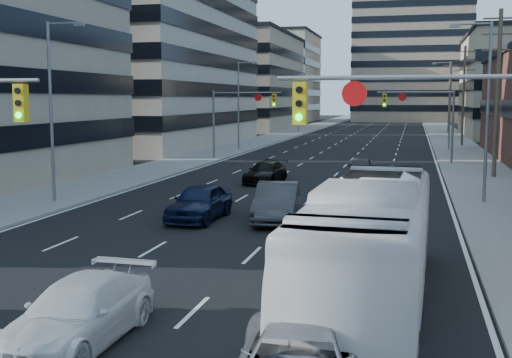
% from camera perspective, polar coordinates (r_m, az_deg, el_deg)
% --- Properties ---
extents(road_surface, '(18.00, 300.00, 0.02)m').
position_cam_1_polar(road_surface, '(138.81, 10.98, 4.84)').
color(road_surface, black).
rests_on(road_surface, ground).
extents(sidewalk_left, '(5.00, 300.00, 0.15)m').
position_cam_1_polar(sidewalk_left, '(139.86, 6.25, 4.97)').
color(sidewalk_left, slate).
rests_on(sidewalk_left, ground).
extents(sidewalk_right, '(5.00, 300.00, 0.15)m').
position_cam_1_polar(sidewalk_right, '(138.71, 15.74, 4.73)').
color(sidewalk_right, slate).
rests_on(sidewalk_right, ground).
extents(office_left_mid, '(26.00, 34.00, 28.00)m').
position_cam_1_polar(office_left_mid, '(77.00, -12.82, 13.48)').
color(office_left_mid, '#ADA089').
rests_on(office_left_mid, ground).
extents(office_left_far, '(20.00, 30.00, 16.00)m').
position_cam_1_polar(office_left_far, '(112.91, -2.13, 8.52)').
color(office_left_far, gray).
rests_on(office_left_far, ground).
extents(bg_block_left, '(24.00, 24.00, 20.00)m').
position_cam_1_polar(bg_block_left, '(152.68, 0.59, 8.92)').
color(bg_block_left, '#ADA089').
rests_on(bg_block_left, ground).
extents(signal_near_right, '(6.59, 0.33, 6.00)m').
position_cam_1_polar(signal_near_right, '(16.57, 15.43, 3.62)').
color(signal_near_right, slate).
rests_on(signal_near_right, ground).
extents(signal_far_left, '(6.09, 0.33, 6.00)m').
position_cam_1_polar(signal_far_left, '(55.52, -1.50, 6.14)').
color(signal_far_left, slate).
rests_on(signal_far_left, ground).
extents(signal_far_right, '(6.09, 0.33, 6.00)m').
position_cam_1_polar(signal_far_right, '(53.55, 14.65, 5.87)').
color(signal_far_right, slate).
rests_on(signal_far_right, ground).
extents(utility_pole_block, '(2.20, 0.28, 11.00)m').
position_cam_1_polar(utility_pole_block, '(44.84, 20.68, 7.33)').
color(utility_pole_block, '#4C3D2D').
rests_on(utility_pole_block, ground).
extents(utility_pole_midblock, '(2.20, 0.28, 11.00)m').
position_cam_1_polar(utility_pole_midblock, '(74.72, 17.98, 7.19)').
color(utility_pole_midblock, '#4C3D2D').
rests_on(utility_pole_midblock, ground).
extents(utility_pole_distant, '(2.20, 0.28, 11.00)m').
position_cam_1_polar(utility_pole_distant, '(104.67, 16.82, 7.12)').
color(utility_pole_distant, '#4C3D2D').
rests_on(utility_pole_distant, ground).
extents(streetlight_left_near, '(2.03, 0.22, 9.00)m').
position_cam_1_polar(streetlight_left_near, '(33.39, -17.55, 6.44)').
color(streetlight_left_near, slate).
rests_on(streetlight_left_near, ground).
extents(streetlight_left_mid, '(2.03, 0.22, 9.00)m').
position_cam_1_polar(streetlight_left_mid, '(65.86, -1.43, 6.95)').
color(streetlight_left_mid, slate).
rests_on(streetlight_left_mid, ground).
extents(streetlight_left_far, '(2.03, 0.22, 9.00)m').
position_cam_1_polar(streetlight_left_far, '(100.05, 3.89, 7.00)').
color(streetlight_left_far, slate).
rests_on(streetlight_left_far, ground).
extents(streetlight_right_near, '(2.03, 0.22, 9.00)m').
position_cam_1_polar(streetlight_right_near, '(33.71, 19.66, 6.36)').
color(streetlight_right_near, slate).
rests_on(streetlight_right_near, ground).
extents(streetlight_right_far, '(2.03, 0.22, 9.00)m').
position_cam_1_polar(streetlight_right_far, '(68.62, 16.75, 6.66)').
color(streetlight_right_far, slate).
rests_on(streetlight_right_far, ground).
extents(white_van, '(2.00, 4.77, 1.38)m').
position_cam_1_polar(white_van, '(14.60, -15.50, -11.41)').
color(white_van, silver).
rests_on(white_van, ground).
extents(transit_bus, '(3.12, 11.61, 3.21)m').
position_cam_1_polar(transit_bus, '(16.77, 10.15, -5.60)').
color(transit_bus, silver).
rests_on(transit_bus, ground).
extents(sedan_blue, '(2.01, 4.73, 1.60)m').
position_cam_1_polar(sedan_blue, '(28.09, -5.03, -2.05)').
color(sedan_blue, black).
rests_on(sedan_blue, ground).
extents(sedan_grey_center, '(2.33, 5.19, 1.65)m').
position_cam_1_polar(sedan_grey_center, '(27.74, 1.89, -2.08)').
color(sedan_grey_center, '#333335').
rests_on(sedan_grey_center, ground).
extents(sedan_black_far, '(2.30, 4.74, 1.33)m').
position_cam_1_polar(sedan_black_far, '(40.33, 0.86, 0.58)').
color(sedan_black_far, black).
rests_on(sedan_black_far, ground).
extents(sedan_grey_right, '(1.83, 4.15, 1.39)m').
position_cam_1_polar(sedan_grey_right, '(43.45, 9.28, 1.00)').
color(sedan_grey_right, '#333235').
rests_on(sedan_grey_right, ground).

